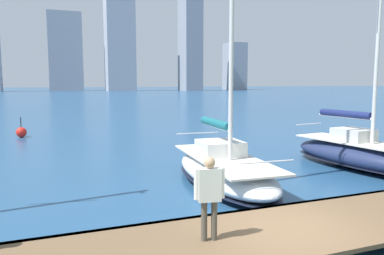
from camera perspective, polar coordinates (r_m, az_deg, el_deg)
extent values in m
plane|color=navy|center=(9.08, 14.11, -18.02)|extent=(600.00, 600.00, 0.00)
cube|color=brown|center=(8.86, 14.22, -14.79)|extent=(28.00, 2.80, 0.10)
cube|color=#473828|center=(9.90, 9.72, -12.34)|extent=(28.00, 0.16, 0.10)
cylinder|color=#473828|center=(9.86, 10.20, -14.27)|extent=(0.28, 0.28, 0.50)
cube|color=#9398A2|center=(191.44, 6.54, 9.21)|extent=(9.11, 9.80, 23.22)
cube|color=gray|center=(172.31, -0.27, 12.66)|extent=(7.98, 11.58, 42.07)
cube|color=#A1A6B1|center=(169.61, -10.97, 13.42)|extent=(12.16, 10.11, 46.72)
cube|color=#9297A1|center=(173.85, -18.77, 10.81)|extent=(13.93, 10.41, 33.39)
ellipsoid|color=navy|center=(18.10, 24.29, -3.99)|extent=(3.00, 7.22, 1.13)
ellipsoid|color=black|center=(18.15, 24.24, -4.95)|extent=(3.02, 7.25, 0.10)
cube|color=beige|center=(18.00, 24.38, -2.13)|extent=(2.51, 6.33, 0.06)
cube|color=silver|center=(18.22, 23.39, -1.01)|extent=(1.50, 1.68, 0.55)
cylinder|color=silver|center=(17.65, 26.60, 13.98)|extent=(0.16, 0.16, 9.99)
cylinder|color=silver|center=(18.47, 22.25, 1.56)|extent=(0.45, 2.94, 0.12)
cylinder|color=navy|center=(18.46, 22.26, 1.93)|extent=(0.62, 2.73, 0.32)
cylinder|color=silver|center=(20.01, 17.36, 0.52)|extent=(1.66, 0.23, 0.04)
ellipsoid|color=silver|center=(14.10, 4.93, -6.69)|extent=(3.06, 7.22, 0.97)
ellipsoid|color=black|center=(14.17, 4.92, -7.74)|extent=(3.07, 7.25, 0.10)
cube|color=beige|center=(13.99, 4.95, -4.64)|extent=(2.54, 6.34, 0.06)
cube|color=silver|center=(14.32, 4.32, -3.13)|extent=(1.67, 1.65, 0.55)
cylinder|color=silver|center=(13.50, 6.11, 18.48)|extent=(0.16, 0.16, 10.96)
cylinder|color=silver|center=(14.70, 3.58, 0.19)|extent=(0.31, 2.97, 0.12)
cylinder|color=#19606B|center=(14.68, 3.59, 0.66)|extent=(0.49, 2.75, 0.32)
cylinder|color=silver|center=(11.01, 11.43, -5.16)|extent=(1.70, 0.15, 0.04)
cylinder|color=silver|center=(16.85, 0.87, -0.85)|extent=(1.96, 0.16, 0.04)
cylinder|color=#4C473D|center=(7.79, 1.87, -14.06)|extent=(0.12, 0.12, 0.82)
cylinder|color=#4C473D|center=(7.83, 3.40, -13.94)|extent=(0.12, 0.12, 0.82)
cube|color=white|center=(7.57, 2.67, -8.71)|extent=(0.49, 0.27, 0.68)
cylinder|color=white|center=(7.51, 0.67, -8.63)|extent=(0.10, 0.10, 0.62)
cylinder|color=white|center=(7.63, 4.63, -8.39)|extent=(0.10, 0.10, 0.62)
sphere|color=tan|center=(7.47, 2.69, -5.36)|extent=(0.23, 0.23, 0.23)
sphere|color=red|center=(28.47, -24.57, -0.67)|extent=(0.70, 0.70, 0.70)
cylinder|color=black|center=(28.39, -24.64, 0.73)|extent=(0.06, 0.06, 0.70)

